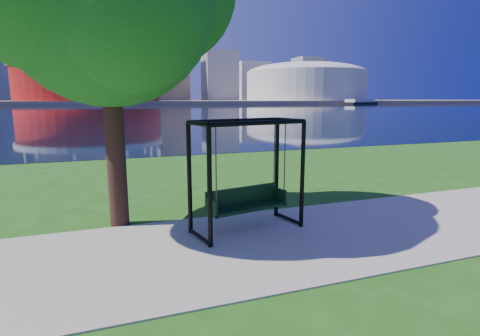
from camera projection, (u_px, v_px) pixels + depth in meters
name	position (u px, v px, depth m)	size (l,w,h in m)	color
ground	(250.00, 235.00, 8.12)	(900.00, 900.00, 0.00)	#1E5114
path	(259.00, 243.00, 7.65)	(120.00, 4.00, 0.03)	#9E937F
river	(114.00, 110.00, 102.42)	(900.00, 180.00, 0.02)	black
far_bank	(106.00, 102.00, 290.86)	(900.00, 228.00, 2.00)	#937F60
stadium	(88.00, 80.00, 219.46)	(83.00, 83.00, 32.00)	maroon
arena	(306.00, 81.00, 267.76)	(84.00, 84.00, 26.56)	beige
skyline	(98.00, 57.00, 295.49)	(392.00, 66.00, 96.50)	gray
swing	(247.00, 178.00, 8.23)	(2.59, 1.52, 2.49)	black
barge	(360.00, 102.00, 219.61)	(30.09, 19.42, 2.95)	black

